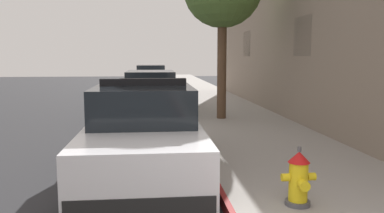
# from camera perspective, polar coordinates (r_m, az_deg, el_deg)

# --- Properties ---
(ground_plane) EXTENTS (30.52, 60.00, 0.20)m
(ground_plane) POSITION_cam_1_polar(r_m,az_deg,el_deg) (13.01, -21.04, -2.81)
(ground_plane) COLOR #2B2B2D
(sidewalk_pavement) EXTENTS (3.15, 60.00, 0.17)m
(sidewalk_pavement) POSITION_cam_1_polar(r_m,az_deg,el_deg) (12.78, 5.86, -1.70)
(sidewalk_pavement) COLOR gray
(sidewalk_pavement) RESTS_ON ground
(curb_painted_edge) EXTENTS (0.08, 60.00, 0.17)m
(curb_painted_edge) POSITION_cam_1_polar(r_m,az_deg,el_deg) (12.56, -1.37, -1.82)
(curb_painted_edge) COLOR maroon
(curb_painted_edge) RESTS_ON ground
(police_cruiser) EXTENTS (1.94, 4.84, 1.68)m
(police_cruiser) POSITION_cam_1_polar(r_m,az_deg,el_deg) (6.95, -6.95, -3.70)
(police_cruiser) COLOR white
(police_cruiser) RESTS_ON ground
(parked_car_silver_ahead) EXTENTS (1.94, 4.84, 1.56)m
(parked_car_silver_ahead) POSITION_cam_1_polar(r_m,az_deg,el_deg) (13.92, -6.02, 1.75)
(parked_car_silver_ahead) COLOR black
(parked_car_silver_ahead) RESTS_ON ground
(parked_car_dark_far) EXTENTS (1.94, 4.84, 1.56)m
(parked_car_dark_far) POSITION_cam_1_polar(r_m,az_deg,el_deg) (24.24, -5.97, 4.06)
(parked_car_dark_far) COLOR #B2B5BA
(parked_car_dark_far) RESTS_ON ground
(fire_hydrant) EXTENTS (0.44, 0.40, 0.76)m
(fire_hydrant) POSITION_cam_1_polar(r_m,az_deg,el_deg) (5.25, 15.19, -10.06)
(fire_hydrant) COLOR #4C4C51
(fire_hydrant) RESTS_ON sidewalk_pavement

